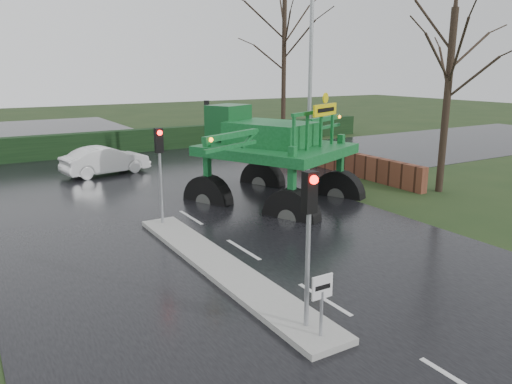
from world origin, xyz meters
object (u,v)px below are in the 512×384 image
keep_left_sign (322,296)px  traffic_signal_near (309,217)px  street_light_right (306,58)px  white_sedan (107,174)px  traffic_signal_far (207,115)px  traffic_signal_mid (160,155)px  crop_sprayer (286,146)px

keep_left_sign → traffic_signal_near: traffic_signal_near is taller
street_light_right → white_sedan: (-8.80, 5.62, -5.99)m
keep_left_sign → traffic_signal_far: (7.80, 21.51, 1.53)m
keep_left_sign → white_sedan: (0.70, 19.12, -1.06)m
street_light_right → keep_left_sign: bearing=-125.1°
traffic_signal_mid → crop_sprayer: bearing=-15.4°
traffic_signal_mid → street_light_right: 11.05m
street_light_right → crop_sprayer: (-5.06, -5.73, -3.28)m
keep_left_sign → traffic_signal_mid: 9.12m
keep_left_sign → traffic_signal_far: bearing=70.1°
traffic_signal_near → traffic_signal_mid: 8.50m
traffic_signal_near → traffic_signal_mid: same height
traffic_signal_near → keep_left_sign: bearing=-90.0°
crop_sprayer → white_sedan: bearing=84.2°
white_sedan → keep_left_sign: bearing=167.9°
keep_left_sign → street_light_right: street_light_right is taller
keep_left_sign → street_light_right: size_ratio=0.14×
traffic_signal_mid → street_light_right: (9.49, 4.51, 3.40)m
keep_left_sign → traffic_signal_near: (0.00, 0.49, 1.53)m
traffic_signal_near → traffic_signal_far: size_ratio=1.00×
traffic_signal_near → white_sedan: bearing=87.9°
traffic_signal_far → white_sedan: size_ratio=0.78×
traffic_signal_far → white_sedan: bearing=18.6°
traffic_signal_near → street_light_right: 16.46m
white_sedan → traffic_signal_far: bearing=-81.4°
traffic_signal_far → street_light_right: bearing=101.9°
keep_left_sign → street_light_right: 17.23m
street_light_right → crop_sprayer: size_ratio=1.06×
keep_left_sign → crop_sprayer: size_ratio=0.14×
white_sedan → street_light_right: bearing=-132.5°
traffic_signal_mid → white_sedan: size_ratio=0.78×
traffic_signal_near → crop_sprayer: (4.44, 7.28, 0.12)m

